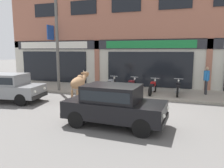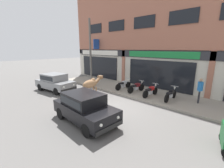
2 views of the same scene
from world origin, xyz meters
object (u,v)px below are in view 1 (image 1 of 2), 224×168
at_px(cow, 79,83).
at_px(pedestrian, 207,77).
at_px(motorcycle_1, 130,86).
at_px(motorcycle_2, 153,87).
at_px(car_0, 8,86).
at_px(motorcycle_0, 110,85).
at_px(car_1, 114,103).
at_px(motorcycle_3, 178,88).
at_px(utility_pole, 57,43).

height_order(cow, pedestrian, pedestrian).
xyz_separation_m(motorcycle_1, motorcycle_2, (1.38, -0.18, 0.00)).
distance_m(cow, car_0, 3.72).
bearing_deg(motorcycle_1, motorcycle_0, -179.23).
distance_m(car_1, motorcycle_0, 6.08).
bearing_deg(motorcycle_0, motorcycle_3, 0.25).
xyz_separation_m(motorcycle_1, utility_pole, (-4.45, -0.98, 2.60)).
distance_m(cow, car_1, 3.94).
height_order(cow, motorcycle_3, cow).
bearing_deg(car_0, cow, 17.65).
height_order(motorcycle_2, pedestrian, pedestrian).
distance_m(motorcycle_1, utility_pole, 5.25).
bearing_deg(cow, motorcycle_0, 77.69).
distance_m(motorcycle_2, pedestrian, 3.13).
relative_size(car_0, utility_pole, 0.63).
height_order(car_1, pedestrian, pedestrian).
distance_m(cow, utility_pole, 3.82).
bearing_deg(car_0, motorcycle_1, 36.67).
relative_size(car_0, pedestrian, 2.36).
bearing_deg(car_1, motorcycle_0, 111.25).
bearing_deg(pedestrian, car_0, -153.64).
relative_size(car_0, motorcycle_2, 2.08).
bearing_deg(utility_pole, motorcycle_3, 7.74).
bearing_deg(motorcycle_0, car_0, -135.75).
distance_m(motorcycle_3, utility_pole, 7.76).
bearing_deg(motorcycle_0, cow, -102.31).
bearing_deg(car_1, motorcycle_3, 71.49).
bearing_deg(motorcycle_2, motorcycle_0, 176.54).
height_order(motorcycle_2, motorcycle_3, same).
xyz_separation_m(car_1, motorcycle_2, (0.49, 5.50, -0.31)).
distance_m(car_0, motorcycle_2, 7.91).
height_order(cow, motorcycle_2, cow).
distance_m(motorcycle_1, motorcycle_3, 2.79).
height_order(cow, utility_pole, utility_pole).
distance_m(car_0, utility_pole, 4.00).
relative_size(motorcycle_2, utility_pole, 0.30).
bearing_deg(pedestrian, motorcycle_1, -169.91).
relative_size(cow, utility_pole, 0.36).
bearing_deg(motorcycle_1, motorcycle_3, 0.00).
height_order(motorcycle_3, pedestrian, pedestrian).
xyz_separation_m(car_1, motorcycle_0, (-2.20, 5.66, -0.31)).
relative_size(car_1, motorcycle_2, 2.02).
distance_m(motorcycle_1, pedestrian, 4.41).
distance_m(car_0, motorcycle_0, 5.84).
bearing_deg(motorcycle_3, motorcycle_2, -172.69).
relative_size(cow, motorcycle_0, 1.19).
distance_m(car_1, utility_pole, 7.47).
relative_size(motorcycle_0, motorcycle_3, 1.00).
bearing_deg(motorcycle_2, car_1, -95.12).
xyz_separation_m(motorcycle_0, pedestrian, (5.62, 0.78, 0.60)).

